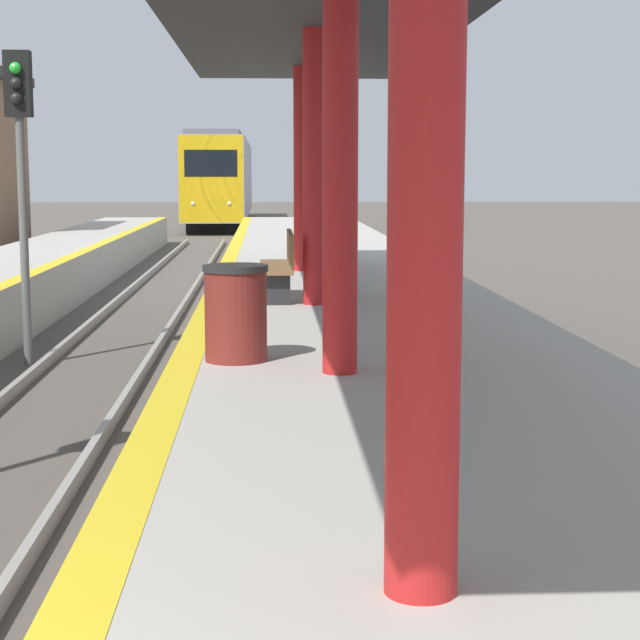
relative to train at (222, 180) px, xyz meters
name	(u,v)px	position (x,y,z in m)	size (l,w,h in m)	color
train	(222,180)	(0.00, 0.00, 0.00)	(2.86, 23.53, 4.64)	black
signal_mid	(20,148)	(-1.01, -43.23, 0.72)	(0.36, 0.31, 4.39)	#595959
station_canopy	(325,1)	(3.03, -46.91, 2.15)	(3.81, 19.55, 3.74)	red
trash_bin	(236,313)	(2.12, -48.71, -0.90)	(0.60, 0.60, 0.88)	maroon
bench	(281,264)	(2.60, -43.87, -0.86)	(0.44, 1.65, 0.92)	brown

